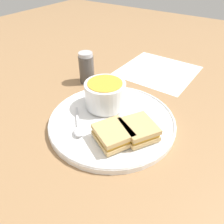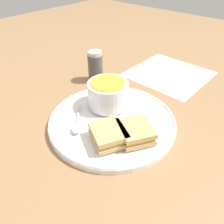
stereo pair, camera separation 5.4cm
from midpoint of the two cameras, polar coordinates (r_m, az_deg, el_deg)
name	(u,v)px [view 2 (the right image)]	position (r m, az deg, el deg)	size (l,w,h in m)	color
ground_plane	(112,124)	(0.56, 2.74, -3.14)	(2.40, 2.40, 0.00)	#9E754C
plate	(112,121)	(0.56, 2.77, -2.38)	(0.32, 0.32, 0.02)	white
soup_bowl	(108,94)	(0.58, 1.62, 4.72)	(0.11, 0.11, 0.07)	white
spoon	(77,126)	(0.52, -6.27, -3.83)	(0.09, 0.09, 0.01)	silver
sandwich_half_near	(108,135)	(0.48, 2.29, -6.04)	(0.10, 0.10, 0.03)	tan
sandwich_half_far	(135,132)	(0.50, 9.24, -5.19)	(0.10, 0.10, 0.03)	tan
salt_shaker	(95,67)	(0.73, -2.22, 11.69)	(0.05, 0.05, 0.10)	#4C4742
menu_sheet	(169,74)	(0.82, 16.49, 9.52)	(0.26, 0.26, 0.00)	white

